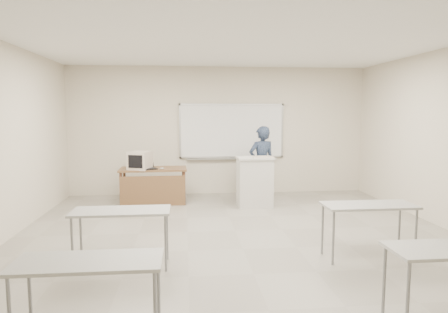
{
  "coord_description": "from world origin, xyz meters",
  "views": [
    {
      "loc": [
        -0.8,
        -5.44,
        1.93
      ],
      "look_at": [
        -0.06,
        2.2,
        1.08
      ],
      "focal_mm": 32.0,
      "sensor_mm": 36.0,
      "label": 1
    }
  ],
  "objects": [
    {
      "name": "floor",
      "position": [
        0.0,
        0.0,
        -0.01
      ],
      "size": [
        7.0,
        8.0,
        0.01
      ],
      "primitive_type": "cube",
      "color": "gray",
      "rests_on": "ground"
    },
    {
      "name": "whiteboard",
      "position": [
        0.3,
        3.97,
        1.48
      ],
      "size": [
        2.48,
        0.1,
        1.31
      ],
      "color": "white",
      "rests_on": "floor"
    },
    {
      "name": "student_desks",
      "position": [
        -0.0,
        -1.35,
        0.67
      ],
      "size": [
        4.4,
        2.2,
        0.73
      ],
      "color": "#A2A39E",
      "rests_on": "floor"
    },
    {
      "name": "instructor_desk",
      "position": [
        -1.49,
        3.0,
        0.54
      ],
      "size": [
        1.41,
        0.71,
        0.75
      ],
      "rotation": [
        0.0,
        0.0,
        0.03
      ],
      "color": "brown",
      "rests_on": "floor"
    },
    {
      "name": "podium",
      "position": [
        0.61,
        2.58,
        0.52
      ],
      "size": [
        0.73,
        0.53,
        1.02
      ],
      "rotation": [
        0.0,
        0.0,
        0.03
      ],
      "color": "beige",
      "rests_on": "floor"
    },
    {
      "name": "crt_monitor",
      "position": [
        -1.74,
        2.99,
        0.94
      ],
      "size": [
        0.41,
        0.46,
        0.39
      ],
      "rotation": [
        0.0,
        0.0,
        -0.34
      ],
      "color": "#BDAD9D",
      "rests_on": "instructor_desk"
    },
    {
      "name": "laptop",
      "position": [
        -1.59,
        2.99,
        0.81
      ],
      "size": [
        0.36,
        0.34,
        0.27
      ],
      "rotation": [
        0.0,
        0.0,
        0.41
      ],
      "color": "black",
      "rests_on": "instructor_desk"
    },
    {
      "name": "mouse",
      "position": [
        -1.29,
        2.91,
        0.77
      ],
      "size": [
        0.11,
        0.09,
        0.04
      ],
      "primitive_type": "ellipsoid",
      "rotation": [
        0.0,
        0.0,
        -0.31
      ],
      "color": "gray",
      "rests_on": "instructor_desk"
    },
    {
      "name": "keyboard",
      "position": [
        0.76,
        2.46,
        1.04
      ],
      "size": [
        0.43,
        0.15,
        0.02
      ],
      "primitive_type": "cube",
      "rotation": [
        0.0,
        0.0,
        0.02
      ],
      "color": "#BDAD9D",
      "rests_on": "podium"
    },
    {
      "name": "presenter",
      "position": [
        0.86,
        3.12,
        0.82
      ],
      "size": [
        0.68,
        0.54,
        1.64
      ],
      "primitive_type": "imported",
      "rotation": [
        0.0,
        0.0,
        3.41
      ],
      "color": "black",
      "rests_on": "floor"
    }
  ]
}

